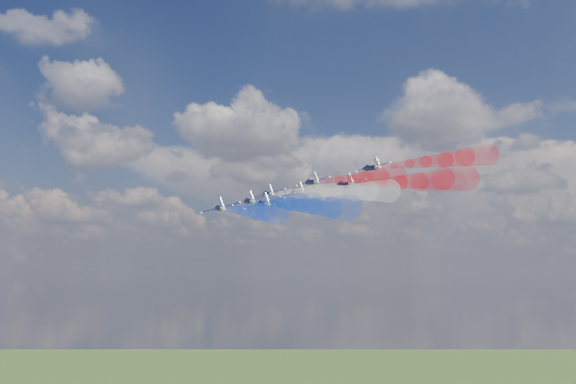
% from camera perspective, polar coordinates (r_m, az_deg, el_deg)
% --- Properties ---
extents(jet_lead, '(17.63, 17.84, 8.06)m').
position_cam_1_polar(jet_lead, '(200.40, -1.74, -0.18)').
color(jet_lead, black).
extents(trail_lead, '(38.64, 42.44, 11.36)m').
position_cam_1_polar(trail_lead, '(169.51, 0.92, -0.11)').
color(trail_lead, white).
extents(jet_inner_left, '(17.63, 17.84, 8.06)m').
position_cam_1_polar(jet_inner_left, '(185.59, -3.41, -0.82)').
color(jet_inner_left, black).
extents(trail_inner_left, '(38.64, 42.44, 11.36)m').
position_cam_1_polar(trail_inner_left, '(154.45, -0.83, -0.87)').
color(trail_inner_left, blue).
extents(jet_inner_right, '(17.63, 17.84, 8.06)m').
position_cam_1_polar(jet_inner_right, '(192.15, 2.10, 0.87)').
color(jet_inner_right, black).
extents(trail_inner_right, '(38.64, 42.44, 11.36)m').
position_cam_1_polar(trail_inner_right, '(161.99, 5.62, 1.14)').
color(trail_inner_right, red).
extents(jet_outer_left, '(17.63, 17.84, 8.06)m').
position_cam_1_polar(jet_outer_left, '(171.24, -5.98, -1.44)').
color(jet_outer_left, black).
extents(trail_outer_left, '(38.64, 42.44, 11.36)m').
position_cam_1_polar(trail_outer_left, '(139.78, -3.70, -1.64)').
color(trail_outer_left, blue).
extents(jet_center_third, '(17.63, 17.84, 8.06)m').
position_cam_1_polar(jet_center_third, '(173.86, 0.85, -0.10)').
color(jet_center_third, black).
extents(trail_center_third, '(38.64, 42.44, 11.36)m').
position_cam_1_polar(trail_center_third, '(143.47, 4.55, 0.00)').
color(trail_center_third, white).
extents(jet_outer_right, '(17.63, 17.84, 8.06)m').
position_cam_1_polar(jet_outer_right, '(184.31, 7.33, 2.11)').
color(jet_outer_right, black).
extents(trail_outer_right, '(38.64, 42.44, 11.36)m').
position_cam_1_polar(trail_outer_right, '(155.41, 12.01, 2.61)').
color(trail_outer_right, red).
extents(jet_rear_left, '(17.63, 17.84, 8.06)m').
position_cam_1_polar(jet_rear_left, '(159.93, -2.15, -1.09)').
color(jet_rear_left, black).
extents(trail_rear_left, '(38.64, 42.44, 11.36)m').
position_cam_1_polar(trail_rear_left, '(129.02, 1.24, -1.22)').
color(trail_rear_left, blue).
extents(jet_rear_right, '(17.63, 17.84, 8.06)m').
position_cam_1_polar(jet_rear_right, '(166.20, 5.02, 0.62)').
color(jet_rear_right, black).
extents(trail_rear_right, '(38.64, 42.44, 11.36)m').
position_cam_1_polar(trail_rear_right, '(136.76, 9.83, 0.88)').
color(trail_rear_right, red).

